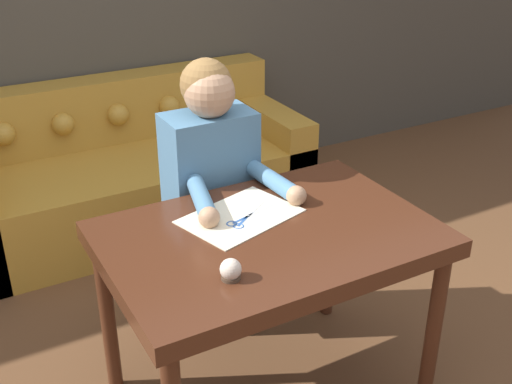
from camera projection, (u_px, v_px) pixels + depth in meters
dining_table at (269, 251)px, 2.35m from camera, size 1.19×0.81×0.78m
couch at (131, 175)px, 3.88m from camera, size 2.05×0.88×0.84m
person at (212, 200)px, 2.80m from camera, size 0.45×0.60×1.28m
pattern_paper_main at (240, 216)px, 2.41m from camera, size 0.49×0.40×0.00m
scissors at (244, 219)px, 2.38m from camera, size 0.23×0.16×0.01m
pin_cushion at (231, 270)px, 2.02m from camera, size 0.07×0.07×0.07m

